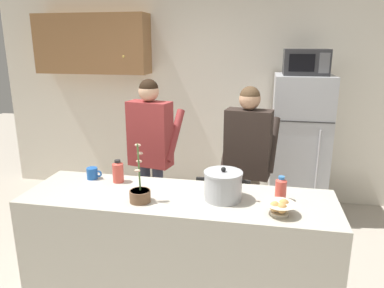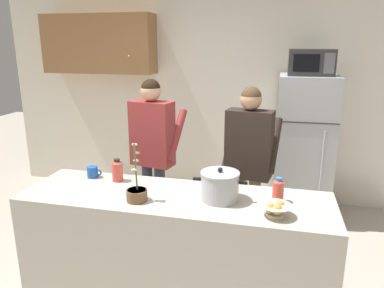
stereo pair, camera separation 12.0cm
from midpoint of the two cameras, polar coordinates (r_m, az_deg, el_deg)
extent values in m
cube|color=silver|center=(4.82, 3.31, 6.95)|extent=(6.00, 0.12, 2.60)
cube|color=olive|center=(5.02, -16.00, 14.79)|extent=(1.47, 0.34, 0.74)
sphere|color=gold|center=(4.67, -11.41, 13.25)|extent=(0.03, 0.03, 0.03)
cube|color=#BCB7A8|center=(2.95, -3.36, -16.32)|extent=(2.31, 0.68, 0.92)
cube|color=#B7BABF|center=(4.45, 15.61, -0.44)|extent=(0.64, 0.64, 1.67)
cube|color=#333333|center=(4.05, 16.31, 3.34)|extent=(0.63, 0.01, 0.01)
cylinder|color=#B2B2B7|center=(4.16, 18.28, -2.97)|extent=(0.02, 0.02, 0.75)
cube|color=#2D2D30|center=(4.28, 16.59, 12.18)|extent=(0.48, 0.36, 0.28)
cube|color=black|center=(4.09, 15.97, 12.10)|extent=(0.26, 0.01, 0.18)
cube|color=#59595B|center=(4.11, 19.20, 11.86)|extent=(0.11, 0.01, 0.21)
cylinder|color=#33384C|center=(3.86, -6.16, -9.18)|extent=(0.11, 0.11, 0.82)
cylinder|color=#33384C|center=(3.93, -8.09, -8.78)|extent=(0.11, 0.11, 0.82)
cube|color=#993333|center=(3.65, -7.51, 1.56)|extent=(0.46, 0.29, 0.65)
sphere|color=#D8A884|center=(3.57, -7.75, 8.15)|extent=(0.20, 0.20, 0.20)
sphere|color=black|center=(3.57, -7.77, 8.55)|extent=(0.19, 0.19, 0.19)
cylinder|color=#993333|center=(3.66, -3.67, 1.36)|extent=(0.16, 0.39, 0.50)
cylinder|color=#993333|center=(3.86, -9.33, 1.96)|extent=(0.16, 0.39, 0.50)
cylinder|color=#726656|center=(3.64, 8.46, -11.03)|extent=(0.11, 0.11, 0.80)
cylinder|color=#726656|center=(3.66, 6.19, -10.73)|extent=(0.11, 0.11, 0.80)
cube|color=#2D231E|center=(3.39, 7.73, 0.04)|extent=(0.44, 0.26, 0.63)
sphere|color=tan|center=(3.31, 7.99, 6.96)|extent=(0.19, 0.19, 0.19)
sphere|color=#4C3823|center=(3.30, 8.01, 7.38)|extent=(0.18, 0.18, 0.18)
cylinder|color=#2D231E|center=(3.48, 11.51, -0.10)|extent=(0.14, 0.38, 0.49)
cylinder|color=#2D231E|center=(3.56, 4.87, 0.52)|extent=(0.14, 0.38, 0.49)
cylinder|color=#ADAFB5|center=(2.64, 3.56, -6.67)|extent=(0.27, 0.27, 0.19)
cylinder|color=#ADAFB5|center=(2.61, 3.60, -4.53)|extent=(0.28, 0.28, 0.02)
sphere|color=black|center=(2.60, 3.61, -4.00)|extent=(0.04, 0.04, 0.04)
cube|color=black|center=(2.65, 0.02, -5.46)|extent=(0.06, 0.02, 0.02)
cube|color=black|center=(2.61, 7.20, -5.91)|extent=(0.06, 0.02, 0.02)
cylinder|color=#1E59B2|center=(3.17, -16.39, -4.42)|extent=(0.09, 0.09, 0.10)
torus|color=#1E59B2|center=(3.15, -15.46, -4.51)|extent=(0.06, 0.01, 0.06)
cylinder|color=beige|center=(2.50, 12.14, -10.53)|extent=(0.12, 0.12, 0.02)
cone|color=beige|center=(2.49, 12.19, -9.70)|extent=(0.22, 0.22, 0.06)
sphere|color=tan|center=(2.46, 11.45, -9.56)|extent=(0.07, 0.07, 0.07)
sphere|color=tan|center=(2.51, 12.82, -9.16)|extent=(0.07, 0.07, 0.07)
sphere|color=tan|center=(2.45, 12.47, -9.76)|extent=(0.07, 0.07, 0.07)
cylinder|color=#D84C3F|center=(2.69, 12.44, -7.12)|extent=(0.08, 0.08, 0.15)
cone|color=#D84C3F|center=(2.66, 12.55, -5.41)|extent=(0.08, 0.08, 0.02)
cylinder|color=#3372BF|center=(2.66, 12.57, -5.18)|extent=(0.04, 0.04, 0.02)
cylinder|color=#D84C3F|center=(3.04, -12.59, -4.44)|extent=(0.09, 0.09, 0.15)
cone|color=#D84C3F|center=(3.01, -12.69, -2.85)|extent=(0.09, 0.09, 0.02)
cylinder|color=#262626|center=(3.01, -12.70, -2.63)|extent=(0.05, 0.05, 0.02)
cylinder|color=brown|center=(2.66, -9.41, -8.04)|extent=(0.15, 0.15, 0.09)
cylinder|color=#38281E|center=(2.64, -9.45, -7.28)|extent=(0.14, 0.14, 0.01)
cylinder|color=#4C7238|center=(2.58, -9.62, -3.64)|extent=(0.01, 0.03, 0.35)
ellipsoid|color=#D8A58C|center=(2.57, -9.86, -4.14)|extent=(0.04, 0.03, 0.02)
ellipsoid|color=#D8A58C|center=(2.58, -9.58, -2.69)|extent=(0.04, 0.03, 0.02)
ellipsoid|color=#D8A58C|center=(2.56, -9.48, -1.45)|extent=(0.04, 0.03, 0.02)
ellipsoid|color=#D8A58C|center=(2.55, -9.82, -0.18)|extent=(0.04, 0.03, 0.02)
camera|label=1|loc=(0.06, -91.09, -0.30)|focal=34.13mm
camera|label=2|loc=(0.06, 88.91, 0.30)|focal=34.13mm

